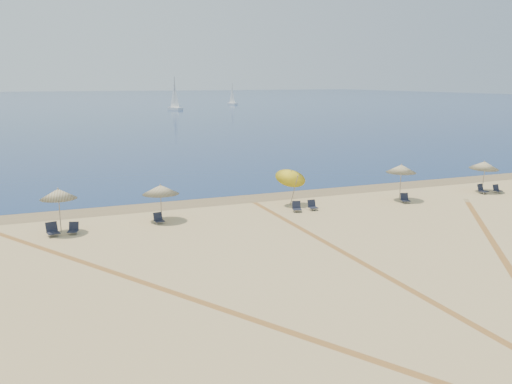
% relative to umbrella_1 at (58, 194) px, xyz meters
% --- Properties ---
extents(ground, '(160.00, 160.00, 0.00)m').
position_rel_umbrella_1_xyz_m(ground, '(11.80, -19.61, -2.19)').
color(ground, tan).
rests_on(ground, ground).
extents(ocean, '(500.00, 500.00, 0.00)m').
position_rel_umbrella_1_xyz_m(ocean, '(11.80, 205.39, -2.18)').
color(ocean, '#0C2151').
rests_on(ocean, ground).
extents(wet_sand, '(500.00, 500.00, 0.00)m').
position_rel_umbrella_1_xyz_m(wet_sand, '(11.80, 4.39, -2.18)').
color(wet_sand, olive).
rests_on(wet_sand, ground).
extents(umbrella_1, '(1.97, 1.97, 2.53)m').
position_rel_umbrella_1_xyz_m(umbrella_1, '(0.00, 0.00, 0.00)').
color(umbrella_1, gray).
rests_on(umbrella_1, ground).
extents(umbrella_2, '(2.19, 2.19, 2.23)m').
position_rel_umbrella_1_xyz_m(umbrella_2, '(5.74, 0.55, -0.30)').
color(umbrella_2, gray).
rests_on(umbrella_2, ground).
extents(umbrella_3, '(2.06, 2.10, 2.79)m').
position_rel_umbrella_1_xyz_m(umbrella_3, '(14.71, 1.33, -0.12)').
color(umbrella_3, gray).
rests_on(umbrella_3, ground).
extents(umbrella_4, '(2.09, 2.10, 2.57)m').
position_rel_umbrella_1_xyz_m(umbrella_4, '(22.54, -0.07, 0.04)').
color(umbrella_4, gray).
rests_on(umbrella_4, ground).
extents(umbrella_5, '(2.13, 2.16, 2.36)m').
position_rel_umbrella_1_xyz_m(umbrella_5, '(30.15, 0.03, -0.17)').
color(umbrella_5, gray).
rests_on(umbrella_5, ground).
extents(chair_2, '(0.75, 0.83, 0.74)m').
position_rel_umbrella_1_xyz_m(chair_2, '(-0.45, -0.52, -1.86)').
color(chair_2, black).
rests_on(chair_2, ground).
extents(chair_3, '(0.69, 0.75, 0.63)m').
position_rel_umbrella_1_xyz_m(chair_3, '(0.63, -0.51, -1.91)').
color(chair_3, black).
rests_on(chair_3, ground).
extents(chair_4, '(0.61, 0.69, 0.63)m').
position_rel_umbrella_1_xyz_m(chair_4, '(5.43, -0.09, -1.91)').
color(chair_4, black).
rests_on(chair_4, ground).
extents(chair_5, '(0.70, 0.77, 0.66)m').
position_rel_umbrella_1_xyz_m(chair_5, '(14.27, -0.49, -1.90)').
color(chair_5, black).
rests_on(chair_5, ground).
extents(chair_6, '(0.54, 0.63, 0.64)m').
position_rel_umbrella_1_xyz_m(chair_6, '(15.42, -0.45, -1.91)').
color(chair_6, black).
rests_on(chair_6, ground).
extents(chair_7, '(0.68, 0.75, 0.66)m').
position_rel_umbrella_1_xyz_m(chair_7, '(22.30, -0.99, -1.90)').
color(chair_7, black).
rests_on(chair_7, ground).
extents(chair_8, '(0.71, 0.79, 0.70)m').
position_rel_umbrella_1_xyz_m(chair_8, '(29.55, -0.56, -1.88)').
color(chair_8, black).
rests_on(chair_8, ground).
extents(chair_9, '(0.51, 0.60, 0.60)m').
position_rel_umbrella_1_xyz_m(chair_9, '(30.85, -0.73, -1.92)').
color(chair_9, black).
rests_on(chair_9, ground).
extents(sailboat_0, '(3.27, 6.41, 9.25)m').
position_rel_umbrella_1_xyz_m(sailboat_0, '(34.88, 120.92, 0.61)').
color(sailboat_0, white).
rests_on(sailboat_0, ocean).
extents(sailboat_1, '(2.15, 5.01, 7.24)m').
position_rel_umbrella_1_xyz_m(sailboat_1, '(61.01, 146.32, 0.01)').
color(sailboat_1, white).
rests_on(sailboat_1, ocean).
extents(tire_tracks, '(55.04, 43.78, 0.00)m').
position_rel_umbrella_1_xyz_m(tire_tracks, '(11.44, -11.09, -2.18)').
color(tire_tracks, tan).
rests_on(tire_tracks, ground).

